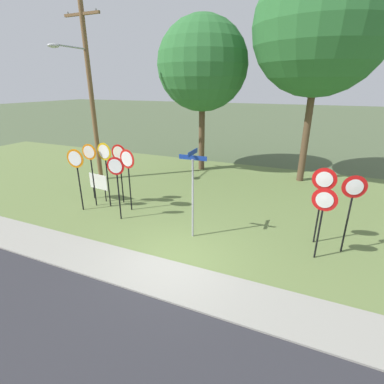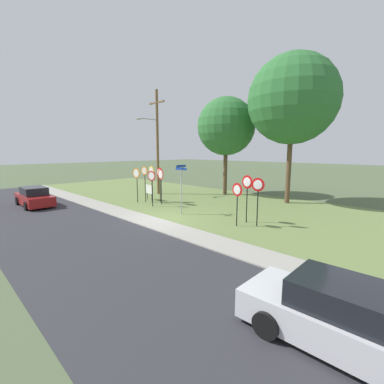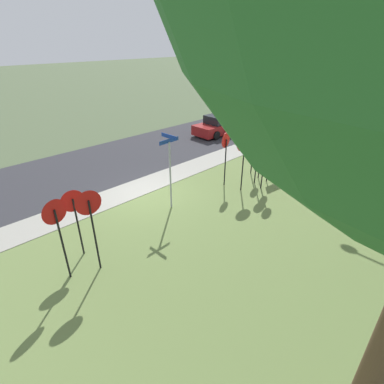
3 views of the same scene
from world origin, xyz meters
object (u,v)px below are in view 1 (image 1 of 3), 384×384
at_px(yield_sign_far_left, 323,188).
at_px(yield_sign_near_right, 323,207).
at_px(stop_sign_far_left, 120,161).
at_px(utility_pole, 88,86).
at_px(yield_sign_near_left, 353,196).
at_px(stop_sign_far_right, 77,166).
at_px(oak_tree_left, 203,65).
at_px(street_name_post, 193,188).
at_px(stop_sign_near_left, 105,161).
at_px(stop_sign_far_center, 117,175).
at_px(oak_tree_right, 321,26).
at_px(stop_sign_near_right, 91,162).
at_px(notice_board, 98,183).
at_px(stop_sign_center_tall, 128,166).

bearing_deg(yield_sign_far_left, yield_sign_near_right, -79.97).
bearing_deg(stop_sign_far_left, utility_pole, 144.13).
distance_m(stop_sign_far_left, yield_sign_near_left, 9.00).
height_order(stop_sign_far_right, oak_tree_left, oak_tree_left).
bearing_deg(street_name_post, stop_sign_near_left, 165.10).
height_order(stop_sign_far_center, oak_tree_right, oak_tree_right).
distance_m(stop_sign_near_left, stop_sign_near_right, 0.65).
relative_size(stop_sign_far_left, yield_sign_far_left, 1.01).
relative_size(stop_sign_far_right, utility_pole, 0.29).
xyz_separation_m(yield_sign_far_left, oak_tree_left, (-6.92, 6.97, 4.13)).
distance_m(stop_sign_far_left, oak_tree_right, 11.37).
bearing_deg(stop_sign_far_center, utility_pole, 127.83).
height_order(utility_pole, notice_board, utility_pole).
bearing_deg(oak_tree_right, stop_sign_far_left, -137.15).
bearing_deg(utility_pole, stop_sign_far_left, -34.28).
distance_m(stop_sign_near_right, oak_tree_left, 8.74).
bearing_deg(stop_sign_far_left, stop_sign_far_right, -130.46).
relative_size(stop_sign_near_left, oak_tree_left, 0.33).
bearing_deg(yield_sign_near_left, stop_sign_near_left, 170.06).
xyz_separation_m(stop_sign_near_left, oak_tree_right, (7.51, 7.26, 5.58)).
bearing_deg(oak_tree_left, stop_sign_far_center, -91.99).
xyz_separation_m(stop_sign_far_left, yield_sign_near_left, (8.98, -0.59, -0.02)).
height_order(stop_sign_near_left, stop_sign_far_right, stop_sign_near_left).
bearing_deg(yield_sign_near_left, stop_sign_far_right, 174.66).
bearing_deg(stop_sign_far_left, stop_sign_near_left, -118.88).
height_order(notice_board, oak_tree_left, oak_tree_left).
bearing_deg(stop_sign_far_right, oak_tree_left, 66.45).
bearing_deg(oak_tree_left, yield_sign_far_left, -45.21).
relative_size(stop_sign_far_center, oak_tree_left, 0.29).
height_order(stop_sign_far_right, utility_pole, utility_pole).
xyz_separation_m(stop_sign_near_right, utility_pole, (-2.37, 3.01, 3.02)).
bearing_deg(stop_sign_far_center, street_name_post, -13.07).
bearing_deg(stop_sign_near_left, oak_tree_left, 82.28).
relative_size(utility_pole, notice_board, 7.47).
xyz_separation_m(stop_sign_far_center, notice_board, (-2.14, 1.31, -1.02)).
xyz_separation_m(stop_sign_near_left, utility_pole, (-2.99, 2.81, 2.95)).
relative_size(stop_sign_far_center, notice_board, 2.05).
relative_size(street_name_post, oak_tree_left, 0.36).
relative_size(stop_sign_center_tall, yield_sign_far_left, 1.00).
bearing_deg(notice_board, street_name_post, -7.68).
bearing_deg(stop_sign_center_tall, oak_tree_right, 59.38).
height_order(stop_sign_far_left, oak_tree_left, oak_tree_left).
distance_m(stop_sign_near_right, yield_sign_far_left, 9.06).
bearing_deg(yield_sign_near_right, utility_pole, 172.01).
xyz_separation_m(stop_sign_far_left, utility_pole, (-3.28, 2.24, 3.07)).
relative_size(street_name_post, utility_pole, 0.33).
bearing_deg(notice_board, yield_sign_far_left, 6.11).
relative_size(stop_sign_near_right, yield_sign_near_left, 1.07).
bearing_deg(street_name_post, yield_sign_far_left, 15.15).
xyz_separation_m(stop_sign_far_center, oak_tree_right, (6.27, 8.15, 5.80)).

